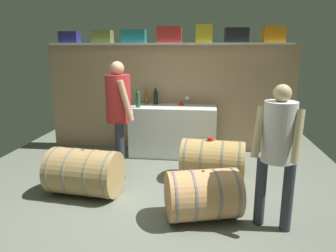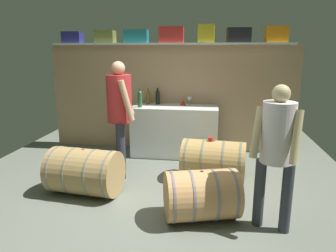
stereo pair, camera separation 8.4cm
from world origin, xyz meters
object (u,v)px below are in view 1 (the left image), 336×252
object	(u,v)px
toolcase_yellow	(204,34)
red_funnel	(181,102)
toolcase_navy	(70,37)
toolcase_orange	(273,34)
wine_glass	(187,98)
wine_barrel_near	(213,160)
tasting_cup	(210,139)
toolcase_red	(169,35)
wine_barrel_flank	(203,195)
wine_barrel_far	(84,172)
visitor_tasting	(119,107)
work_cabinet	(173,131)
wine_bottle_green	(138,99)
winemaker_pouring	(278,143)
toolcase_black	(236,35)
toolcase_olive	(102,37)
wine_bottle_dark	(156,97)
toolcase_teal	(134,36)
wine_bottle_amber	(146,97)

from	to	relation	value
toolcase_yellow	red_funnel	distance (m)	1.26
toolcase_navy	toolcase_orange	size ratio (longest dim) A/B	0.96
wine_glass	wine_barrel_near	world-z (taller)	wine_glass
toolcase_navy	tasting_cup	size ratio (longest dim) A/B	4.54
wine_glass	toolcase_red	bearing A→B (deg)	179.96
toolcase_navy	wine_barrel_flank	size ratio (longest dim) A/B	0.36
wine_barrel_far	visitor_tasting	xyz separation A→B (m)	(0.30, 0.71, 0.74)
wine_barrel_near	visitor_tasting	size ratio (longest dim) A/B	0.56
toolcase_navy	red_funnel	xyz separation A→B (m)	(2.06, -0.09, -1.15)
wine_barrel_flank	work_cabinet	bearing A→B (deg)	88.66
wine_barrel_flank	visitor_tasting	distance (m)	1.85
wine_bottle_green	winemaker_pouring	xyz separation A→B (m)	(1.91, -2.14, -0.10)
toolcase_black	wine_barrel_near	distance (m)	2.27
toolcase_orange	toolcase_olive	bearing A→B (deg)	176.26
toolcase_black	wine_bottle_dark	xyz separation A→B (m)	(-1.41, -0.03, -1.08)
toolcase_black	red_funnel	xyz separation A→B (m)	(-0.93, -0.09, -1.17)
toolcase_orange	toolcase_red	bearing A→B (deg)	176.26
toolcase_red	wine_bottle_green	xyz separation A→B (m)	(-0.50, -0.40, -1.08)
toolcase_yellow	tasting_cup	size ratio (longest dim) A/B	4.11
toolcase_olive	work_cabinet	world-z (taller)	toolcase_olive
toolcase_red	work_cabinet	distance (m)	1.70
red_funnel	wine_barrel_flank	world-z (taller)	red_funnel
wine_glass	work_cabinet	bearing A→B (deg)	-134.59
toolcase_teal	toolcase_red	world-z (taller)	toolcase_red
red_funnel	wine_glass	bearing A→B (deg)	39.60
wine_bottle_green	wine_glass	bearing A→B (deg)	25.75
toolcase_navy	wine_bottle_dark	world-z (taller)	toolcase_navy
wine_bottle_green	wine_barrel_near	bearing A→B (deg)	-35.32
toolcase_orange	wine_barrel_near	world-z (taller)	toolcase_orange
toolcase_orange	winemaker_pouring	xyz separation A→B (m)	(-0.37, -2.54, -1.17)
toolcase_olive	toolcase_yellow	bearing A→B (deg)	0.38
wine_bottle_dark	tasting_cup	xyz separation A→B (m)	(1.00, -1.29, -0.40)
toolcase_black	work_cabinet	bearing A→B (deg)	-171.20
visitor_tasting	toolcase_red	bearing A→B (deg)	140.92
toolcase_olive	wine_barrel_far	world-z (taller)	toolcase_olive
toolcase_yellow	wine_bottle_amber	bearing A→B (deg)	-176.37
toolcase_navy	work_cabinet	bearing A→B (deg)	-11.36
toolcase_black	wine_bottle_amber	world-z (taller)	toolcase_black
toolcase_navy	wine_bottle_green	xyz separation A→B (m)	(1.34, -0.40, -1.05)
toolcase_teal	wine_barrel_near	xyz separation A→B (m)	(1.43, -1.32, -1.80)
toolcase_orange	wine_glass	xyz separation A→B (m)	(-1.44, -0.00, -1.12)
toolcase_red	tasting_cup	world-z (taller)	toolcase_red
wine_bottle_amber	toolcase_black	bearing A→B (deg)	1.99
toolcase_red	work_cabinet	bearing A→B (deg)	-69.64
toolcase_teal	toolcase_yellow	bearing A→B (deg)	-0.14
toolcase_red	wine_barrel_flank	distance (m)	3.13
toolcase_navy	wine_barrel_flank	world-z (taller)	toolcase_navy
toolcase_navy	wine_bottle_dark	xyz separation A→B (m)	(1.59, -0.03, -1.06)
toolcase_olive	toolcase_teal	xyz separation A→B (m)	(0.58, 0.00, 0.00)
work_cabinet	toolcase_teal	bearing A→B (deg)	162.12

